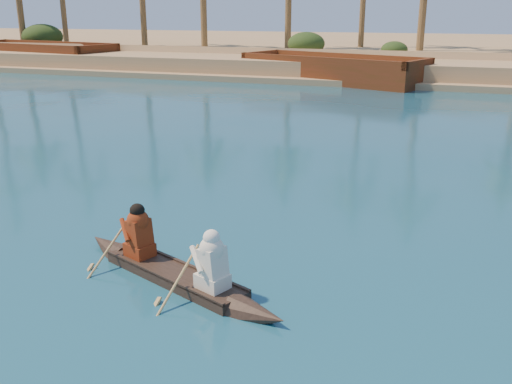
% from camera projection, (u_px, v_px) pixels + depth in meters
% --- Properties ---
extents(ground, '(160.00, 160.00, 0.00)m').
position_uv_depth(ground, '(314.00, 213.00, 12.79)').
color(ground, '#0B334B').
rests_on(ground, ground).
extents(sandy_embankment, '(150.00, 51.00, 1.50)m').
position_uv_depth(sandy_embankment, '(429.00, 52.00, 54.81)').
color(sandy_embankment, tan).
rests_on(sandy_embankment, ground).
extents(shrub_cluster, '(100.00, 6.00, 2.40)m').
position_uv_depth(shrub_cluster, '(418.00, 56.00, 40.76)').
color(shrub_cluster, '#223914').
rests_on(shrub_cluster, ground).
extents(canoe, '(4.67, 2.43, 1.32)m').
position_uv_depth(canoe, '(174.00, 266.00, 9.56)').
color(canoe, '#39281F').
rests_on(canoe, ground).
extents(barge_left, '(13.94, 6.77, 2.23)m').
position_uv_depth(barge_left, '(39.00, 57.00, 46.01)').
color(barge_left, '#5D2414').
rests_on(barge_left, ground).
extents(barge_mid, '(12.37, 7.61, 1.96)m').
position_uv_depth(barge_mid, '(332.00, 71.00, 36.10)').
color(barge_mid, '#5D2414').
rests_on(barge_mid, ground).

